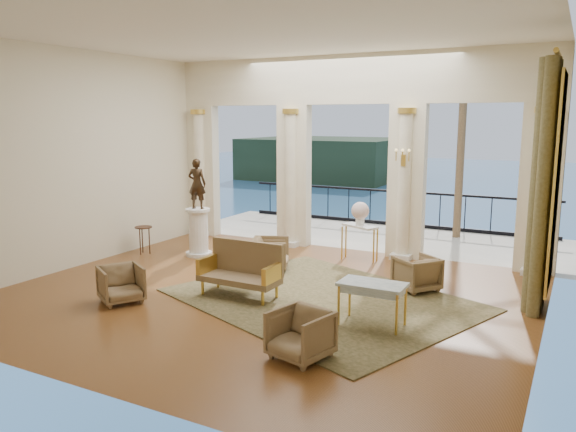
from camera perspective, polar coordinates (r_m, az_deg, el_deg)
The scene contains 23 objects.
floor at distance 10.06m, azimuth -2.39°, elevation -8.01°, with size 9.00×9.00×0.00m, color #502E11.
room_walls at distance 8.62m, azimuth -6.31°, elevation 8.41°, with size 9.00×9.00×9.00m.
arcade at distance 13.02m, azimuth 6.09°, elevation 7.62°, with size 9.00×0.56×4.50m.
terrace at distance 15.19m, azimuth 8.69°, elevation -2.12°, with size 10.00×3.60×0.10m, color #A69E8D.
balustrade at distance 16.61m, azimuth 10.56°, elevation 0.47°, with size 9.00×0.06×1.03m.
palm_tree at distance 15.16m, azimuth 17.50°, elevation 13.26°, with size 2.00×2.00×4.50m.
headland at distance 85.88m, azimuth 3.88°, elevation 5.88°, with size 22.00×18.00×6.00m, color black.
sea at distance 69.03m, azimuth 23.60°, elevation 1.57°, with size 160.00×160.00×0.00m, color #255B9B.
curtain at distance 9.83m, azimuth 24.50°, elevation 2.74°, with size 0.33×1.40×4.09m.
window_frame at distance 9.81m, azimuth 25.62°, elevation 3.12°, with size 0.04×1.60×3.40m, color gold.
wall_sconce at distance 12.29m, azimuth 11.61°, elevation 5.68°, with size 0.30×0.11×0.33m.
rug at distance 9.79m, azimuth 3.48°, elevation -8.47°, with size 4.80×3.73×0.02m, color #2F3217.
armchair_a at distance 9.99m, azimuth -16.60°, elevation -6.47°, with size 0.68×0.63×0.70m, color #49391F.
armchair_b at distance 7.43m, azimuth 1.26°, elevation -11.73°, with size 0.69×0.65×0.72m, color #49391F.
armchair_c at distance 10.47m, azimuth 12.93°, elevation -5.54°, with size 0.68×0.64×0.70m, color #49391F.
armchair_d at distance 11.57m, azimuth -1.80°, elevation -3.70°, with size 0.72×0.67×0.74m, color #49391F.
settee at distance 9.93m, azimuth -4.67°, elevation -5.43°, with size 1.45×0.63×0.96m.
game_table at distance 8.53m, azimuth 8.58°, elevation -7.18°, with size 0.99×0.54×0.68m.
pedestal at distance 12.89m, azimuth -9.09°, elevation -1.72°, with size 0.59×0.59×1.08m.
statue at distance 12.71m, azimuth -9.23°, elevation 3.25°, with size 0.41×0.27×1.13m, color #2E2114.
console_table at distance 12.38m, azimuth 7.30°, elevation -1.53°, with size 0.88×0.64×0.79m.
urn at distance 12.31m, azimuth 7.34°, elevation 0.41°, with size 0.39×0.39×0.51m.
side_table at distance 13.30m, azimuth -14.47°, elevation -1.43°, with size 0.39×0.39×0.64m.
Camera 1 is at (4.83, -8.26, 3.11)m, focal length 35.00 mm.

